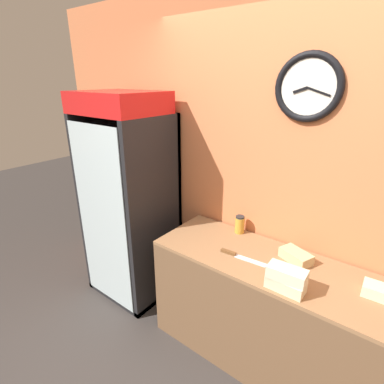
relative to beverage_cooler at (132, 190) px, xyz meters
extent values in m
cube|color=#D17547|center=(1.43, 0.33, 0.29)|extent=(5.20, 0.06, 2.70)
torus|color=black|center=(1.41, 0.28, 0.93)|extent=(0.43, 0.05, 0.43)
cylinder|color=silver|center=(1.41, 0.28, 0.93)|extent=(0.35, 0.01, 0.35)
cube|color=black|center=(1.37, 0.27, 0.92)|extent=(0.09, 0.01, 0.05)
cube|color=black|center=(1.48, 0.27, 0.91)|extent=(0.15, 0.01, 0.05)
cube|color=brown|center=(1.43, -0.02, -0.64)|extent=(1.71, 0.59, 0.84)
cube|color=#8E6642|center=(1.43, -0.02, -0.20)|extent=(1.71, 0.59, 0.02)
cube|color=black|center=(0.00, 0.26, -0.17)|extent=(0.74, 0.04, 1.76)
cube|color=black|center=(-0.34, -0.04, -0.17)|extent=(0.05, 0.64, 1.76)
cube|color=black|center=(0.34, -0.04, -0.17)|extent=(0.05, 0.64, 1.76)
cube|color=black|center=(0.00, -0.04, -1.03)|extent=(0.74, 0.64, 0.05)
cube|color=white|center=(0.00, 0.23, -0.17)|extent=(0.64, 0.02, 1.66)
cube|color=silver|center=(0.00, -0.37, -0.17)|extent=(0.64, 0.01, 1.66)
cube|color=red|center=(0.00, -0.07, 0.80)|extent=(0.74, 0.57, 0.18)
cube|color=silver|center=(0.00, -0.06, -0.64)|extent=(0.62, 0.52, 0.01)
cube|color=silver|center=(0.00, -0.06, -0.32)|extent=(0.62, 0.52, 0.01)
cube|color=silver|center=(0.00, -0.06, -0.01)|extent=(0.62, 0.52, 0.01)
cube|color=silver|center=(0.00, -0.06, 0.31)|extent=(0.62, 0.52, 0.01)
cylinder|color=gold|center=(0.18, -0.28, -0.23)|extent=(0.06, 0.06, 0.18)
cylinder|color=gold|center=(0.18, -0.28, -0.10)|extent=(0.02, 0.02, 0.08)
cylinder|color=#72337F|center=(0.15, -0.27, 0.40)|extent=(0.08, 0.08, 0.17)
cylinder|color=#72337F|center=(0.15, -0.27, 0.53)|extent=(0.03, 0.03, 0.07)
cylinder|color=navy|center=(-0.22, -0.27, -0.58)|extent=(0.08, 0.08, 0.11)
cylinder|color=navy|center=(-0.22, -0.27, -0.49)|extent=(0.03, 0.03, 0.05)
cylinder|color=#2D6B38|center=(-0.11, -0.27, -0.24)|extent=(0.08, 0.08, 0.15)
cylinder|color=#2D6B38|center=(-0.11, -0.27, -0.14)|extent=(0.03, 0.03, 0.06)
cylinder|color=#B2BCCC|center=(-0.01, -0.28, -0.24)|extent=(0.06, 0.06, 0.15)
cylinder|color=#B2BCCC|center=(-0.01, -0.28, -0.13)|extent=(0.02, 0.02, 0.06)
cylinder|color=#5B2D19|center=(-0.04, -0.28, -0.57)|extent=(0.07, 0.07, 0.12)
cylinder|color=#5B2D19|center=(-0.04, -0.28, -0.49)|extent=(0.03, 0.03, 0.05)
cylinder|color=#72337F|center=(0.17, -0.27, 0.09)|extent=(0.07, 0.07, 0.17)
cylinder|color=#72337F|center=(0.17, -0.27, 0.21)|extent=(0.03, 0.03, 0.07)
cylinder|color=#5B2D19|center=(-0.09, -0.28, 0.37)|extent=(0.06, 0.06, 0.11)
cylinder|color=#5B2D19|center=(-0.09, -0.28, 0.45)|extent=(0.02, 0.02, 0.05)
cylinder|color=gold|center=(0.06, -0.27, -0.55)|extent=(0.07, 0.07, 0.17)
cylinder|color=gold|center=(0.06, -0.27, -0.43)|extent=(0.03, 0.03, 0.07)
cube|color=beige|center=(1.60, -0.24, -0.15)|extent=(0.22, 0.11, 0.07)
cube|color=beige|center=(1.60, -0.24, -0.08)|extent=(0.23, 0.12, 0.07)
cube|color=tan|center=(1.54, 0.10, -0.15)|extent=(0.24, 0.19, 0.07)
cube|color=silver|center=(1.29, -0.09, -0.19)|extent=(0.23, 0.06, 0.00)
cube|color=brown|center=(1.13, -0.11, -0.18)|extent=(0.12, 0.04, 0.02)
cylinder|color=gold|center=(1.03, 0.21, -0.12)|extent=(0.08, 0.08, 0.13)
cylinder|color=#262628|center=(1.03, 0.21, -0.05)|extent=(0.07, 0.07, 0.01)
camera|label=1|loc=(2.05, -1.73, 1.00)|focal=28.00mm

